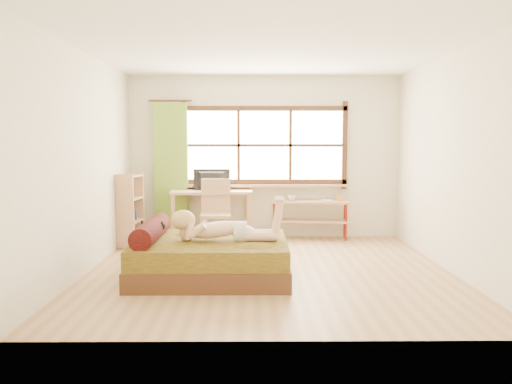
{
  "coord_description": "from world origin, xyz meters",
  "views": [
    {
      "loc": [
        -0.21,
        -6.13,
        1.59
      ],
      "look_at": [
        -0.16,
        0.2,
        0.97
      ],
      "focal_mm": 35.0,
      "sensor_mm": 36.0,
      "label": 1
    }
  ],
  "objects_px": {
    "desk": "(212,197)",
    "bookshelf": "(130,210)",
    "chair": "(216,208)",
    "woman": "(224,218)",
    "pipe_shelf": "(311,211)",
    "kitten": "(152,229)",
    "bed": "(208,257)"
  },
  "relations": [
    {
      "from": "chair",
      "to": "pipe_shelf",
      "type": "height_order",
      "value": "chair"
    },
    {
      "from": "kitten",
      "to": "pipe_shelf",
      "type": "height_order",
      "value": "pipe_shelf"
    },
    {
      "from": "bed",
      "to": "woman",
      "type": "height_order",
      "value": "woman"
    },
    {
      "from": "bed",
      "to": "chair",
      "type": "xyz_separation_m",
      "value": [
        -0.04,
        1.91,
        0.33
      ]
    },
    {
      "from": "pipe_shelf",
      "to": "desk",
      "type": "bearing_deg",
      "value": -170.19
    },
    {
      "from": "desk",
      "to": "bookshelf",
      "type": "relative_size",
      "value": 1.2
    },
    {
      "from": "kitten",
      "to": "chair",
      "type": "bearing_deg",
      "value": 70.62
    },
    {
      "from": "desk",
      "to": "chair",
      "type": "bearing_deg",
      "value": -78.04
    },
    {
      "from": "desk",
      "to": "bookshelf",
      "type": "bearing_deg",
      "value": -161.87
    },
    {
      "from": "desk",
      "to": "bookshelf",
      "type": "distance_m",
      "value": 1.31
    },
    {
      "from": "bed",
      "to": "desk",
      "type": "distance_m",
      "value": 2.32
    },
    {
      "from": "woman",
      "to": "desk",
      "type": "bearing_deg",
      "value": 98.1
    },
    {
      "from": "kitten",
      "to": "desk",
      "type": "distance_m",
      "value": 2.24
    },
    {
      "from": "woman",
      "to": "kitten",
      "type": "bearing_deg",
      "value": 170.28
    },
    {
      "from": "pipe_shelf",
      "to": "bookshelf",
      "type": "height_order",
      "value": "bookshelf"
    },
    {
      "from": "chair",
      "to": "woman",
      "type": "bearing_deg",
      "value": -86.25
    },
    {
      "from": "kitten",
      "to": "bookshelf",
      "type": "distance_m",
      "value": 1.82
    },
    {
      "from": "pipe_shelf",
      "to": "kitten",
      "type": "bearing_deg",
      "value": -127.97
    },
    {
      "from": "chair",
      "to": "pipe_shelf",
      "type": "relative_size",
      "value": 0.79
    },
    {
      "from": "chair",
      "to": "kitten",
      "type": "bearing_deg",
      "value": -112.44
    },
    {
      "from": "chair",
      "to": "bed",
      "type": "bearing_deg",
      "value": -91.89
    },
    {
      "from": "bookshelf",
      "to": "bed",
      "type": "bearing_deg",
      "value": -46.44
    },
    {
      "from": "chair",
      "to": "bookshelf",
      "type": "relative_size",
      "value": 0.92
    },
    {
      "from": "woman",
      "to": "chair",
      "type": "relative_size",
      "value": 1.23
    },
    {
      "from": "pipe_shelf",
      "to": "woman",
      "type": "bearing_deg",
      "value": -112.57
    },
    {
      "from": "bookshelf",
      "to": "kitten",
      "type": "bearing_deg",
      "value": -61.73
    },
    {
      "from": "woman",
      "to": "pipe_shelf",
      "type": "relative_size",
      "value": 0.97
    },
    {
      "from": "kitten",
      "to": "desk",
      "type": "bearing_deg",
      "value": 75.97
    },
    {
      "from": "desk",
      "to": "pipe_shelf",
      "type": "distance_m",
      "value": 1.65
    },
    {
      "from": "woman",
      "to": "chair",
      "type": "height_order",
      "value": "chair"
    },
    {
      "from": "kitten",
      "to": "bookshelf",
      "type": "relative_size",
      "value": 0.24
    },
    {
      "from": "desk",
      "to": "bookshelf",
      "type": "xyz_separation_m",
      "value": [
        -1.21,
        -0.47,
        -0.14
      ]
    }
  ]
}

